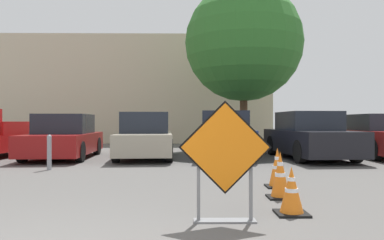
{
  "coord_description": "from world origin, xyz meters",
  "views": [
    {
      "loc": [
        1.29,
        -2.76,
        1.22
      ],
      "look_at": [
        1.41,
        6.56,
        1.25
      ],
      "focal_mm": 35.0,
      "sensor_mm": 36.0,
      "label": 1
    }
  ],
  "objects_px": {
    "traffic_cone_third": "(277,168)",
    "parked_car_fifth": "(309,137)",
    "parked_car_third": "(145,137)",
    "parked_car_sixth": "(382,137)",
    "traffic_cone_nearest": "(292,191)",
    "road_closed_sign": "(225,157)",
    "parked_car_second": "(64,138)",
    "bollard_nearest": "(49,151)",
    "parked_car_fourth": "(225,136)",
    "traffic_cone_second": "(280,175)"
  },
  "relations": [
    {
      "from": "traffic_cone_nearest",
      "to": "parked_car_third",
      "type": "xyz_separation_m",
      "value": [
        -2.76,
        7.53,
        0.39
      ]
    },
    {
      "from": "traffic_cone_second",
      "to": "parked_car_sixth",
      "type": "relative_size",
      "value": 0.16
    },
    {
      "from": "traffic_cone_second",
      "to": "parked_car_third",
      "type": "relative_size",
      "value": 0.18
    },
    {
      "from": "road_closed_sign",
      "to": "bollard_nearest",
      "type": "xyz_separation_m",
      "value": [
        -3.92,
        4.92,
        -0.32
      ]
    },
    {
      "from": "traffic_cone_third",
      "to": "parked_car_third",
      "type": "relative_size",
      "value": 0.17
    },
    {
      "from": "traffic_cone_nearest",
      "to": "traffic_cone_third",
      "type": "distance_m",
      "value": 2.04
    },
    {
      "from": "traffic_cone_second",
      "to": "bollard_nearest",
      "type": "height_order",
      "value": "bollard_nearest"
    },
    {
      "from": "traffic_cone_third",
      "to": "parked_car_sixth",
      "type": "bearing_deg",
      "value": 49.47
    },
    {
      "from": "parked_car_sixth",
      "to": "bollard_nearest",
      "type": "xyz_separation_m",
      "value": [
        -10.16,
        -3.37,
        -0.22
      ]
    },
    {
      "from": "bollard_nearest",
      "to": "parked_car_second",
      "type": "bearing_deg",
      "value": 101.7
    },
    {
      "from": "parked_car_third",
      "to": "road_closed_sign",
      "type": "bearing_deg",
      "value": 99.78
    },
    {
      "from": "traffic_cone_nearest",
      "to": "parked_car_second",
      "type": "xyz_separation_m",
      "value": [
        -5.45,
        7.58,
        0.36
      ]
    },
    {
      "from": "road_closed_sign",
      "to": "parked_car_fourth",
      "type": "distance_m",
      "value": 8.43
    },
    {
      "from": "parked_car_third",
      "to": "parked_car_fifth",
      "type": "bearing_deg",
      "value": 174.81
    },
    {
      "from": "road_closed_sign",
      "to": "traffic_cone_third",
      "type": "xyz_separation_m",
      "value": [
        1.21,
        2.4,
        -0.43
      ]
    },
    {
      "from": "parked_car_second",
      "to": "bollard_nearest",
      "type": "height_order",
      "value": "parked_car_second"
    },
    {
      "from": "parked_car_third",
      "to": "parked_car_fifth",
      "type": "distance_m",
      "value": 5.4
    },
    {
      "from": "road_closed_sign",
      "to": "parked_car_fourth",
      "type": "height_order",
      "value": "parked_car_fourth"
    },
    {
      "from": "traffic_cone_third",
      "to": "parked_car_fifth",
      "type": "xyz_separation_m",
      "value": [
        2.33,
        5.34,
        0.35
      ]
    },
    {
      "from": "parked_car_fifth",
      "to": "bollard_nearest",
      "type": "height_order",
      "value": "parked_car_fifth"
    },
    {
      "from": "traffic_cone_second",
      "to": "parked_car_third",
      "type": "distance_m",
      "value": 7.1
    },
    {
      "from": "parked_car_fifth",
      "to": "parked_car_sixth",
      "type": "distance_m",
      "value": 2.75
    },
    {
      "from": "traffic_cone_nearest",
      "to": "bollard_nearest",
      "type": "bearing_deg",
      "value": 136.74
    },
    {
      "from": "traffic_cone_third",
      "to": "parked_car_second",
      "type": "relative_size",
      "value": 0.17
    },
    {
      "from": "parked_car_fifth",
      "to": "bollard_nearest",
      "type": "xyz_separation_m",
      "value": [
        -7.46,
        -2.82,
        -0.24
      ]
    },
    {
      "from": "traffic_cone_nearest",
      "to": "parked_car_third",
      "type": "height_order",
      "value": "parked_car_third"
    },
    {
      "from": "parked_car_second",
      "to": "parked_car_sixth",
      "type": "height_order",
      "value": "parked_car_sixth"
    },
    {
      "from": "parked_car_fourth",
      "to": "parked_car_fifth",
      "type": "relative_size",
      "value": 1.02
    },
    {
      "from": "parked_car_fourth",
      "to": "bollard_nearest",
      "type": "height_order",
      "value": "parked_car_fourth"
    },
    {
      "from": "parked_car_fifth",
      "to": "road_closed_sign",
      "type": "bearing_deg",
      "value": 61.98
    },
    {
      "from": "road_closed_sign",
      "to": "parked_car_sixth",
      "type": "xyz_separation_m",
      "value": [
        6.24,
        8.29,
        -0.1
      ]
    },
    {
      "from": "parked_car_third",
      "to": "parked_car_sixth",
      "type": "height_order",
      "value": "parked_car_third"
    },
    {
      "from": "parked_car_fifth",
      "to": "bollard_nearest",
      "type": "relative_size",
      "value": 5.24
    },
    {
      "from": "parked_car_second",
      "to": "parked_car_fifth",
      "type": "relative_size",
      "value": 0.91
    },
    {
      "from": "traffic_cone_second",
      "to": "traffic_cone_third",
      "type": "xyz_separation_m",
      "value": [
        0.19,
        0.98,
        -0.01
      ]
    },
    {
      "from": "traffic_cone_nearest",
      "to": "bollard_nearest",
      "type": "relative_size",
      "value": 0.71
    },
    {
      "from": "road_closed_sign",
      "to": "traffic_cone_nearest",
      "type": "distance_m",
      "value": 1.1
    },
    {
      "from": "traffic_cone_third",
      "to": "parked_car_fourth",
      "type": "height_order",
      "value": "parked_car_fourth"
    },
    {
      "from": "traffic_cone_nearest",
      "to": "parked_car_sixth",
      "type": "xyz_separation_m",
      "value": [
        5.34,
        7.91,
        0.38
      ]
    },
    {
      "from": "traffic_cone_second",
      "to": "parked_car_fourth",
      "type": "distance_m",
      "value": 6.97
    },
    {
      "from": "traffic_cone_third",
      "to": "parked_car_third",
      "type": "bearing_deg",
      "value": 119.06
    },
    {
      "from": "parked_car_sixth",
      "to": "traffic_cone_nearest",
      "type": "bearing_deg",
      "value": 58.02
    },
    {
      "from": "parked_car_sixth",
      "to": "bollard_nearest",
      "type": "height_order",
      "value": "parked_car_sixth"
    },
    {
      "from": "road_closed_sign",
      "to": "traffic_cone_third",
      "type": "height_order",
      "value": "road_closed_sign"
    },
    {
      "from": "traffic_cone_second",
      "to": "parked_car_sixth",
      "type": "xyz_separation_m",
      "value": [
        5.22,
        6.87,
        0.33
      ]
    },
    {
      "from": "traffic_cone_third",
      "to": "traffic_cone_second",
      "type": "bearing_deg",
      "value": -101.05
    },
    {
      "from": "traffic_cone_nearest",
      "to": "parked_car_third",
      "type": "bearing_deg",
      "value": 110.12
    },
    {
      "from": "parked_car_fourth",
      "to": "parked_car_third",
      "type": "bearing_deg",
      "value": 13.89
    },
    {
      "from": "traffic_cone_second",
      "to": "traffic_cone_third",
      "type": "relative_size",
      "value": 1.02
    },
    {
      "from": "parked_car_third",
      "to": "traffic_cone_nearest",
      "type": "bearing_deg",
      "value": 106.75
    }
  ]
}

